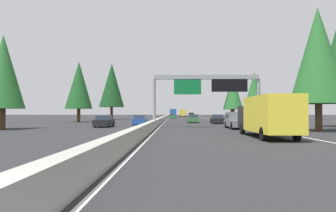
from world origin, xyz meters
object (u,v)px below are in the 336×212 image
(conifer_left_foreground, at_px, (3,72))
(conifer_left_mid, at_px, (112,85))
(sedan_distant_b, at_px, (193,119))
(conifer_right_mid, at_px, (254,91))
(conifer_right_distant, at_px, (231,95))
(box_truck_far_center, at_px, (267,115))
(minivan_mid_right, at_px, (191,114))
(sedan_near_center, at_px, (217,119))
(conifer_right_far, at_px, (233,93))
(box_truck_far_left, at_px, (183,113))
(sedan_far_right, at_px, (173,116))
(oncoming_near, at_px, (140,120))
(bus_distant_a, at_px, (173,113))
(oncoming_far, at_px, (104,121))
(conifer_left_near, at_px, (79,85))
(pickup_near_right, at_px, (236,120))
(sign_gantry_overhead, at_px, (208,86))
(conifer_right_foreground, at_px, (318,55))

(conifer_left_foreground, bearing_deg, conifer_left_mid, -2.62)
(sedan_distant_b, bearing_deg, conifer_right_mid, -39.69)
(conifer_right_mid, relative_size, conifer_right_distant, 0.88)
(box_truck_far_center, bearing_deg, minivan_mid_right, -0.21)
(sedan_near_center, relative_size, conifer_right_far, 0.34)
(box_truck_far_left, bearing_deg, conifer_left_foreground, 166.54)
(sedan_far_right, relative_size, oncoming_near, 1.00)
(box_truck_far_left, height_order, oncoming_near, box_truck_far_left)
(box_truck_far_center, bearing_deg, box_truck_far_left, 1.80)
(bus_distant_a, distance_m, conifer_right_mid, 52.15)
(conifer_right_mid, bearing_deg, box_truck_far_left, 16.74)
(sedan_distant_b, relative_size, conifer_right_distant, 0.34)
(minivan_mid_right, distance_m, oncoming_far, 87.55)
(conifer_right_mid, height_order, conifer_left_near, conifer_right_mid)
(pickup_near_right, bearing_deg, minivan_mid_right, -0.07)
(sign_gantry_overhead, height_order, minivan_mid_right, sign_gantry_overhead)
(bus_distant_a, xyz_separation_m, conifer_right_far, (-25.90, -19.05, 6.24))
(conifer_right_mid, xyz_separation_m, conifer_right_distant, (30.66, -0.47, 0.92))
(oncoming_near, xyz_separation_m, conifer_right_distant, (58.69, -24.58, 7.21))
(conifer_left_mid, bearing_deg, conifer_left_near, 175.89)
(oncoming_near, bearing_deg, box_truck_far_center, 28.81)
(conifer_right_foreground, xyz_separation_m, conifer_left_mid, (47.54, 30.26, 1.55))
(sedan_far_right, bearing_deg, sign_gantry_overhead, -175.26)
(sedan_far_right, relative_size, box_truck_far_left, 0.52)
(conifer_left_foreground, distance_m, conifer_left_mid, 45.40)
(sedan_far_right, xyz_separation_m, oncoming_near, (-45.11, 4.53, 0.00))
(bus_distant_a, xyz_separation_m, conifer_right_mid, (-48.05, -19.57, 5.26))
(minivan_mid_right, height_order, conifer_left_foreground, conifer_left_foreground)
(oncoming_far, bearing_deg, sign_gantry_overhead, 82.31)
(box_truck_far_center, relative_size, conifer_right_far, 0.65)
(bus_distant_a, relative_size, conifer_right_mid, 1.00)
(sign_gantry_overhead, relative_size, conifer_right_far, 0.97)
(oncoming_near, height_order, conifer_right_far, conifer_right_far)
(sedan_far_right, bearing_deg, oncoming_near, 174.26)
(conifer_right_far, height_order, conifer_left_mid, conifer_left_mid)
(bus_distant_a, xyz_separation_m, oncoming_near, (-76.08, 4.54, -1.03))
(oncoming_near, xyz_separation_m, conifer_left_foreground, (-11.73, 13.38, 5.49))
(box_truck_far_center, height_order, oncoming_far, box_truck_far_center)
(conifer_right_distant, distance_m, conifer_left_mid, 43.83)
(sign_gantry_overhead, distance_m, box_truck_far_left, 87.88)
(box_truck_far_center, relative_size, pickup_near_right, 1.52)
(conifer_left_foreground, bearing_deg, conifer_right_foreground, -94.01)
(sedan_far_right, relative_size, conifer_right_foreground, 0.36)
(bus_distant_a, bearing_deg, sedan_far_right, 179.98)
(minivan_mid_right, bearing_deg, conifer_left_mid, 153.21)
(sedan_near_center, bearing_deg, minivan_mid_right, -0.13)
(conifer_left_near, bearing_deg, conifer_left_foreground, 178.75)
(pickup_near_right, relative_size, sedan_far_right, 1.27)
(sign_gantry_overhead, distance_m, sedan_distant_b, 17.49)
(conifer_left_foreground, bearing_deg, bus_distant_a, -11.53)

